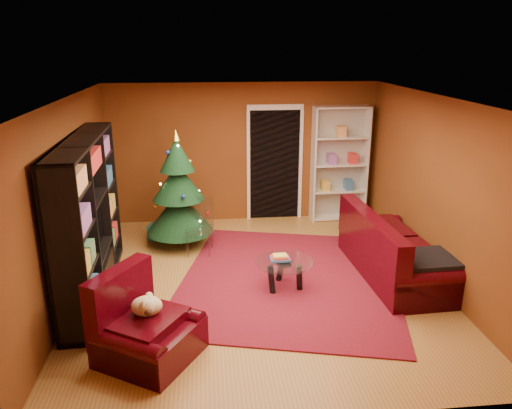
{
  "coord_description": "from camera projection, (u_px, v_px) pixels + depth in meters",
  "views": [
    {
      "loc": [
        -0.72,
        -6.41,
        3.29
      ],
      "look_at": [
        0.0,
        0.4,
        1.05
      ],
      "focal_mm": 35.0,
      "sensor_mm": 36.0,
      "label": 1
    }
  ],
  "objects": [
    {
      "name": "wall_left",
      "position": [
        67.0,
        202.0,
        6.5
      ],
      "size": [
        0.05,
        5.5,
        2.6
      ],
      "primitive_type": "cube",
      "color": "brown",
      "rests_on": "ground"
    },
    {
      "name": "media_unit",
      "position": [
        88.0,
        219.0,
        6.59
      ],
      "size": [
        0.52,
        2.79,
        2.13
      ],
      "primitive_type": null,
      "rotation": [
        0.0,
        0.0,
        0.03
      ],
      "color": "black",
      "rests_on": "floor"
    },
    {
      "name": "dog",
      "position": [
        147.0,
        306.0,
        5.35
      ],
      "size": [
        0.47,
        0.5,
        0.26
      ],
      "primitive_type": null,
      "rotation": [
        0.0,
        0.0,
        1.02
      ],
      "color": "beige",
      "rests_on": "armchair"
    },
    {
      "name": "wall_back",
      "position": [
        243.0,
        153.0,
        9.37
      ],
      "size": [
        5.0,
        0.05,
        2.6
      ],
      "primitive_type": "cube",
      "color": "brown",
      "rests_on": "ground"
    },
    {
      "name": "sofa",
      "position": [
        397.0,
        245.0,
        7.24
      ],
      "size": [
        1.11,
        2.28,
        0.96
      ],
      "primitive_type": null,
      "rotation": [
        0.0,
        0.0,
        1.62
      ],
      "color": "#31020A",
      "rests_on": "rug"
    },
    {
      "name": "gift_box_teal",
      "position": [
        157.0,
        232.0,
        8.69
      ],
      "size": [
        0.35,
        0.35,
        0.27
      ],
      "primitive_type": "cube",
      "rotation": [
        0.0,
        0.0,
        -0.35
      ],
      "color": "#1D6C71",
      "rests_on": "floor"
    },
    {
      "name": "christmas_tree",
      "position": [
        178.0,
        190.0,
        8.2
      ],
      "size": [
        1.4,
        1.4,
        1.98
      ],
      "primitive_type": null,
      "rotation": [
        0.0,
        0.0,
        -0.31
      ],
      "color": "black",
      "rests_on": "floor"
    },
    {
      "name": "coffee_table",
      "position": [
        284.0,
        274.0,
        6.92
      ],
      "size": [
        0.84,
        0.84,
        0.51
      ],
      "primitive_type": null,
      "rotation": [
        0.0,
        0.0,
        0.04
      ],
      "color": "gray",
      "rests_on": "rug"
    },
    {
      "name": "floor",
      "position": [
        259.0,
        284.0,
        7.16
      ],
      "size": [
        5.0,
        5.5,
        0.05
      ],
      "primitive_type": "cube",
      "color": "olive",
      "rests_on": "ground"
    },
    {
      "name": "white_bookshelf",
      "position": [
        339.0,
        164.0,
        9.43
      ],
      "size": [
        1.04,
        0.39,
        2.23
      ],
      "primitive_type": null,
      "rotation": [
        0.0,
        0.0,
        0.02
      ],
      "color": "white",
      "rests_on": "floor"
    },
    {
      "name": "ceiling",
      "position": [
        259.0,
        97.0,
        6.34
      ],
      "size": [
        5.0,
        5.5,
        0.05
      ],
      "primitive_type": "cube",
      "color": "silver",
      "rests_on": "wall_back"
    },
    {
      "name": "wall_right",
      "position": [
        438.0,
        191.0,
        7.0
      ],
      "size": [
        0.05,
        5.5,
        2.6
      ],
      "primitive_type": "cube",
      "color": "brown",
      "rests_on": "ground"
    },
    {
      "name": "gift_box_green",
      "position": [
        195.0,
        224.0,
        9.09
      ],
      "size": [
        0.31,
        0.31,
        0.25
      ],
      "primitive_type": "cube",
      "rotation": [
        0.0,
        0.0,
        0.3
      ],
      "color": "#2E692D",
      "rests_on": "floor"
    },
    {
      "name": "doorway",
      "position": [
        275.0,
        166.0,
        9.47
      ],
      "size": [
        1.06,
        0.6,
        2.16
      ],
      "primitive_type": null,
      "color": "black",
      "rests_on": "floor"
    },
    {
      "name": "rug",
      "position": [
        289.0,
        279.0,
        7.24
      ],
      "size": [
        3.8,
        4.17,
        0.02
      ],
      "primitive_type": "cube",
      "rotation": [
        0.0,
        0.0,
        -0.25
      ],
      "color": "maroon",
      "rests_on": "floor"
    },
    {
      "name": "armchair",
      "position": [
        149.0,
        325.0,
        5.35
      ],
      "size": [
        1.39,
        1.39,
        0.79
      ],
      "primitive_type": null,
      "rotation": [
        0.0,
        0.0,
        1.02
      ],
      "color": "#31020A",
      "rests_on": "rug"
    },
    {
      "name": "acrylic_chair",
      "position": [
        199.0,
        230.0,
        8.02
      ],
      "size": [
        0.48,
        0.51,
        0.82
      ],
      "primitive_type": null,
      "rotation": [
        0.0,
        0.0,
        -0.14
      ],
      "color": "#66605B",
      "rests_on": "rug"
    }
  ]
}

